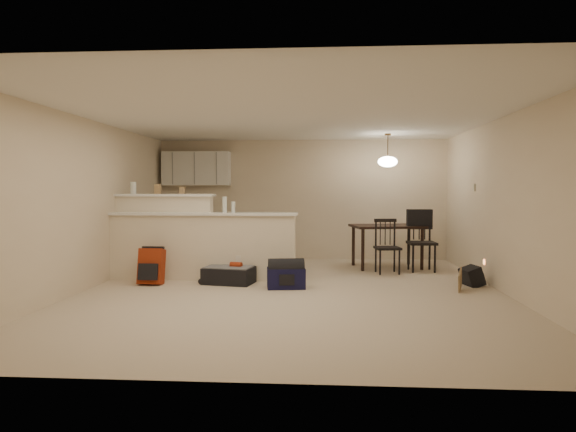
# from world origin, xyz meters

# --- Properties ---
(room) EXTENTS (7.00, 7.02, 2.50)m
(room) POSITION_xyz_m (0.00, 0.00, 1.25)
(room) COLOR beige
(room) RESTS_ON ground
(breakfast_bar) EXTENTS (3.08, 0.58, 1.39)m
(breakfast_bar) POSITION_xyz_m (-1.76, 0.98, 0.61)
(breakfast_bar) COLOR beige
(breakfast_bar) RESTS_ON ground
(upper_cabinets) EXTENTS (1.40, 0.34, 0.70)m
(upper_cabinets) POSITION_xyz_m (-2.20, 3.32, 1.90)
(upper_cabinets) COLOR white
(upper_cabinets) RESTS_ON room
(kitchen_counter) EXTENTS (1.80, 0.60, 0.90)m
(kitchen_counter) POSITION_xyz_m (-2.00, 3.19, 0.45)
(kitchen_counter) COLOR white
(kitchen_counter) RESTS_ON ground
(thermostat) EXTENTS (0.02, 0.12, 0.12)m
(thermostat) POSITION_xyz_m (2.98, 1.55, 1.50)
(thermostat) COLOR beige
(thermostat) RESTS_ON room
(jar) EXTENTS (0.10, 0.10, 0.20)m
(jar) POSITION_xyz_m (-2.73, 1.12, 1.49)
(jar) COLOR silver
(jar) RESTS_ON breakfast_bar
(cereal_box) EXTENTS (0.10, 0.07, 0.16)m
(cereal_box) POSITION_xyz_m (-2.31, 1.12, 1.47)
(cereal_box) COLOR #94754C
(cereal_box) RESTS_ON breakfast_bar
(small_box) EXTENTS (0.08, 0.06, 0.12)m
(small_box) POSITION_xyz_m (-1.90, 1.12, 1.45)
(small_box) COLOR #94754C
(small_box) RESTS_ON breakfast_bar
(bottle_a) EXTENTS (0.07, 0.07, 0.26)m
(bottle_a) POSITION_xyz_m (-1.14, 0.90, 1.22)
(bottle_a) COLOR silver
(bottle_a) RESTS_ON breakfast_bar
(bottle_b) EXTENTS (0.06, 0.06, 0.18)m
(bottle_b) POSITION_xyz_m (-1.00, 0.90, 1.18)
(bottle_b) COLOR silver
(bottle_b) RESTS_ON breakfast_bar
(dining_table) EXTENTS (1.42, 1.08, 0.80)m
(dining_table) POSITION_xyz_m (1.64, 2.37, 0.70)
(dining_table) COLOR black
(dining_table) RESTS_ON ground
(pendant_lamp) EXTENTS (0.36, 0.36, 0.62)m
(pendant_lamp) POSITION_xyz_m (1.64, 2.37, 1.99)
(pendant_lamp) COLOR brown
(pendant_lamp) RESTS_ON room
(dining_chair_near) EXTENTS (0.46, 0.45, 0.95)m
(dining_chair_near) POSITION_xyz_m (1.57, 1.70, 0.47)
(dining_chair_near) COLOR black
(dining_chair_near) RESTS_ON ground
(dining_chair_far) EXTENTS (0.50, 0.48, 1.08)m
(dining_chair_far) POSITION_xyz_m (2.21, 1.98, 0.54)
(dining_chair_far) COLOR black
(dining_chair_far) RESTS_ON ground
(suitcase) EXTENTS (0.82, 0.61, 0.25)m
(suitcase) POSITION_xyz_m (-1.01, 0.56, 0.13)
(suitcase) COLOR black
(suitcase) RESTS_ON ground
(red_backpack) EXTENTS (0.37, 0.23, 0.55)m
(red_backpack) POSITION_xyz_m (-2.20, 0.42, 0.27)
(red_backpack) COLOR maroon
(red_backpack) RESTS_ON ground
(navy_duffel) EXTENTS (0.59, 0.38, 0.30)m
(navy_duffel) POSITION_xyz_m (-0.10, 0.23, 0.15)
(navy_duffel) COLOR #101033
(navy_duffel) RESTS_ON ground
(black_daypack) EXTENTS (0.29, 0.36, 0.28)m
(black_daypack) POSITION_xyz_m (2.71, 0.61, 0.14)
(black_daypack) COLOR black
(black_daypack) RESTS_ON ground
(cardboard_sheet) EXTENTS (0.15, 0.37, 0.30)m
(cardboard_sheet) POSITION_xyz_m (2.42, 0.19, 0.15)
(cardboard_sheet) COLOR #94754C
(cardboard_sheet) RESTS_ON ground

